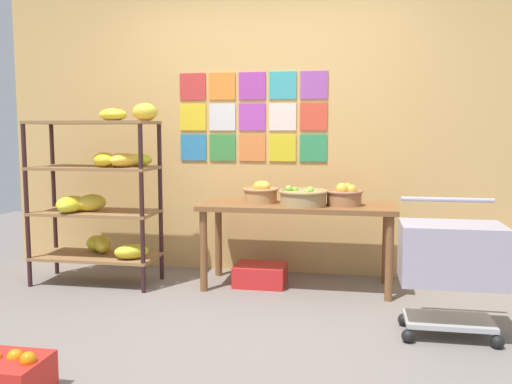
# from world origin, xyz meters

# --- Properties ---
(ground) EXTENTS (9.10, 9.10, 0.00)m
(ground) POSITION_xyz_m (0.00, 0.00, 0.00)
(ground) COLOR slate
(back_wall_with_art) EXTENTS (4.85, 0.07, 2.80)m
(back_wall_with_art) POSITION_xyz_m (-0.00, 1.58, 1.40)
(back_wall_with_art) COLOR tan
(back_wall_with_art) RESTS_ON ground
(banana_shelf_unit) EXTENTS (1.04, 0.53, 1.50)m
(banana_shelf_unit) POSITION_xyz_m (-1.27, 0.92, 0.78)
(banana_shelf_unit) COLOR #341A1C
(banana_shelf_unit) RESTS_ON ground
(display_table) EXTENTS (1.56, 0.60, 0.69)m
(display_table) POSITION_xyz_m (0.34, 1.10, 0.60)
(display_table) COLOR brown
(display_table) RESTS_ON ground
(fruit_basket_right) EXTENTS (0.29, 0.29, 0.18)m
(fruit_basket_right) POSITION_xyz_m (0.03, 1.12, 0.77)
(fruit_basket_right) COLOR #B1804D
(fruit_basket_right) RESTS_ON display_table
(fruit_basket_back_left) EXTENTS (0.29, 0.29, 0.18)m
(fruit_basket_back_left) POSITION_xyz_m (0.71, 1.08, 0.76)
(fruit_basket_back_left) COLOR #A06B43
(fruit_basket_back_left) RESTS_ON display_table
(fruit_basket_back_right) EXTENTS (0.39, 0.39, 0.16)m
(fruit_basket_back_right) POSITION_xyz_m (0.39, 0.99, 0.76)
(fruit_basket_back_right) COLOR #A58454
(fruit_basket_back_right) RESTS_ON display_table
(produce_crate_under_table) EXTENTS (0.42, 0.34, 0.17)m
(produce_crate_under_table) POSITION_xyz_m (0.03, 1.10, 0.09)
(produce_crate_under_table) COLOR red
(produce_crate_under_table) RESTS_ON ground
(shopping_cart) EXTENTS (0.61, 0.44, 0.84)m
(shopping_cart) POSITION_xyz_m (1.38, 0.18, 0.50)
(shopping_cart) COLOR black
(shopping_cart) RESTS_ON ground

